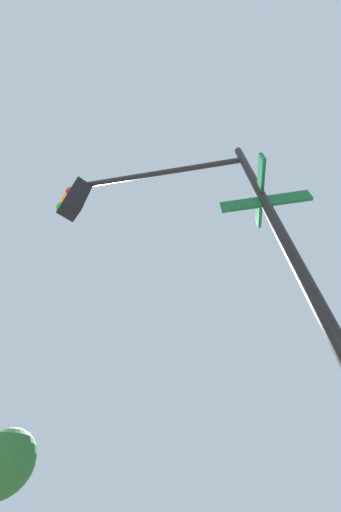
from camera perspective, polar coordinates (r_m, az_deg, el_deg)
traffic_signal_near at (r=3.52m, az=-1.07°, el=9.22°), size 2.74×2.38×5.74m
street_tree at (r=17.06m, az=-32.46°, el=-33.74°), size 2.71×2.71×5.06m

